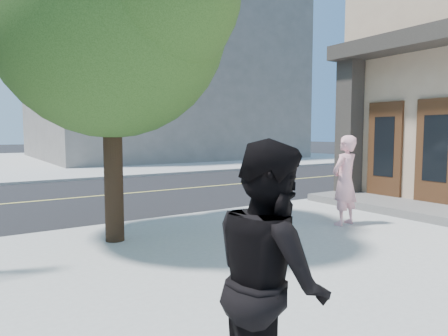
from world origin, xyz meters
TOP-DOWN VIEW (x-y plane):
  - sidewalk_ne at (13.50, 21.50)m, footprint 29.00×25.00m
  - filler_ne at (14.00, 22.00)m, footprint 18.00×16.00m
  - man_on_phone at (6.86, -2.75)m, footprint 0.71×0.52m
  - pedestrian at (2.00, -6.22)m, footprint 0.97×1.08m

SIDE VIEW (x-z plane):
  - sidewalk_ne at x=13.50m, z-range 0.00..0.12m
  - man_on_phone at x=6.86m, z-range 0.12..1.94m
  - pedestrian at x=2.00m, z-range 0.12..1.96m
  - filler_ne at x=14.00m, z-range 0.12..14.12m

